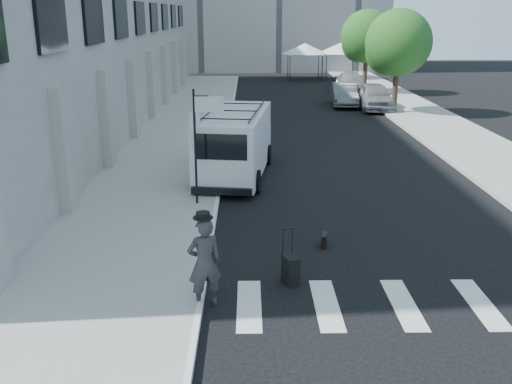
{
  "coord_description": "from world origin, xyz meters",
  "views": [
    {
      "loc": [
        -1.0,
        -13.52,
        5.78
      ],
      "look_at": [
        -0.81,
        0.66,
        1.3
      ],
      "focal_mm": 40.0,
      "sensor_mm": 36.0,
      "label": 1
    }
  ],
  "objects_px": {
    "parked_car_b": "(344,95)",
    "cargo_van": "(236,143)",
    "suitcase": "(291,270)",
    "businessman": "(204,263)",
    "parked_car_a": "(374,96)",
    "briefcase": "(324,240)",
    "parked_car_c": "(350,82)"
  },
  "relations": [
    {
      "from": "parked_car_c",
      "to": "parked_car_a",
      "type": "bearing_deg",
      "value": -87.32
    },
    {
      "from": "parked_car_b",
      "to": "cargo_van",
      "type": "bearing_deg",
      "value": -107.69
    },
    {
      "from": "cargo_van",
      "to": "parked_car_b",
      "type": "bearing_deg",
      "value": 75.43
    },
    {
      "from": "parked_car_b",
      "to": "briefcase",
      "type": "bearing_deg",
      "value": -95.99
    },
    {
      "from": "parked_car_a",
      "to": "parked_car_b",
      "type": "relative_size",
      "value": 1.1
    },
    {
      "from": "parked_car_b",
      "to": "parked_car_c",
      "type": "height_order",
      "value": "parked_car_b"
    },
    {
      "from": "suitcase",
      "to": "briefcase",
      "type": "bearing_deg",
      "value": 44.74
    },
    {
      "from": "briefcase",
      "to": "cargo_van",
      "type": "relative_size",
      "value": 0.07
    },
    {
      "from": "cargo_van",
      "to": "parked_car_b",
      "type": "relative_size",
      "value": 1.49
    },
    {
      "from": "parked_car_a",
      "to": "briefcase",
      "type": "bearing_deg",
      "value": -104.16
    },
    {
      "from": "suitcase",
      "to": "parked_car_b",
      "type": "relative_size",
      "value": 0.28
    },
    {
      "from": "parked_car_c",
      "to": "suitcase",
      "type": "bearing_deg",
      "value": -99.28
    },
    {
      "from": "suitcase",
      "to": "parked_car_c",
      "type": "height_order",
      "value": "parked_car_c"
    },
    {
      "from": "suitcase",
      "to": "businessman",
      "type": "bearing_deg",
      "value": -170.43
    },
    {
      "from": "businessman",
      "to": "parked_car_c",
      "type": "distance_m",
      "value": 34.57
    },
    {
      "from": "cargo_van",
      "to": "parked_car_b",
      "type": "xyz_separation_m",
      "value": [
        6.65,
        16.44,
        -0.51
      ]
    },
    {
      "from": "businessman",
      "to": "parked_car_b",
      "type": "distance_m",
      "value": 27.26
    },
    {
      "from": "businessman",
      "to": "parked_car_b",
      "type": "relative_size",
      "value": 0.44
    },
    {
      "from": "parked_car_c",
      "to": "businessman",
      "type": "bearing_deg",
      "value": -101.89
    },
    {
      "from": "businessman",
      "to": "parked_car_a",
      "type": "xyz_separation_m",
      "value": [
        8.7,
        24.81,
        -0.14
      ]
    },
    {
      "from": "suitcase",
      "to": "cargo_van",
      "type": "distance_m",
      "value": 9.03
    },
    {
      "from": "briefcase",
      "to": "parked_car_a",
      "type": "xyz_separation_m",
      "value": [
        5.86,
        21.72,
        0.65
      ]
    },
    {
      "from": "briefcase",
      "to": "suitcase",
      "type": "height_order",
      "value": "suitcase"
    },
    {
      "from": "cargo_van",
      "to": "parked_car_a",
      "type": "height_order",
      "value": "cargo_van"
    },
    {
      "from": "suitcase",
      "to": "cargo_van",
      "type": "xyz_separation_m",
      "value": [
        -1.39,
        8.88,
        0.9
      ]
    },
    {
      "from": "cargo_van",
      "to": "parked_car_c",
      "type": "bearing_deg",
      "value": 78.13
    },
    {
      "from": "cargo_van",
      "to": "parked_car_a",
      "type": "distance_m",
      "value": 17.07
    },
    {
      "from": "businessman",
      "to": "briefcase",
      "type": "height_order",
      "value": "businessman"
    },
    {
      "from": "suitcase",
      "to": "parked_car_b",
      "type": "xyz_separation_m",
      "value": [
        5.26,
        25.32,
        0.39
      ]
    },
    {
      "from": "briefcase",
      "to": "parked_car_c",
      "type": "xyz_separation_m",
      "value": [
        5.86,
        30.36,
        0.52
      ]
    },
    {
      "from": "businessman",
      "to": "parked_car_b",
      "type": "xyz_separation_m",
      "value": [
        7.08,
        26.32,
        -0.24
      ]
    },
    {
      "from": "parked_car_a",
      "to": "suitcase",
      "type": "bearing_deg",
      "value": -105.18
    }
  ]
}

